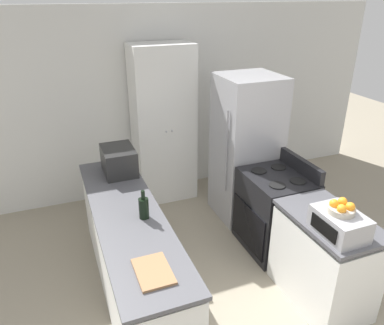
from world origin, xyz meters
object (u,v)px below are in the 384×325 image
refrigerator (246,149)px  wine_bottle (144,208)px  microwave (119,160)px  stove (274,211)px  fruit_bowl (342,208)px  pantry_cabinet (163,125)px  toaster_oven (339,224)px

refrigerator → wine_bottle: (-1.59, -1.04, 0.09)m
microwave → wine_bottle: microwave is taller
stove → fruit_bowl: 1.29m
stove → refrigerator: (0.03, 0.78, 0.46)m
fruit_bowl → wine_bottle: bearing=150.2°
wine_bottle → fruit_bowl: size_ratio=1.24×
refrigerator → fruit_bowl: size_ratio=8.48×
pantry_cabinet → stove: (0.79, -1.61, -0.61)m
refrigerator → fruit_bowl: refrigerator is taller
refrigerator → wine_bottle: refrigerator is taller
stove → wine_bottle: 1.67m
microwave → toaster_oven: bearing=-51.6°
microwave → fruit_bowl: (1.44, -1.80, 0.11)m
microwave → wine_bottle: size_ratio=1.69×
refrigerator → microwave: (-1.61, -0.05, 0.13)m
refrigerator → pantry_cabinet: bearing=134.7°
refrigerator → toaster_oven: bearing=-95.3°
fruit_bowl → microwave: bearing=128.7°
pantry_cabinet → wine_bottle: size_ratio=7.95×
stove → toaster_oven: size_ratio=2.50×
stove → wine_bottle: (-1.56, -0.26, 0.55)m
wine_bottle → microwave: bearing=91.1°
microwave → fruit_bowl: bearing=-51.3°
toaster_oven → microwave: bearing=128.4°
stove → microwave: bearing=155.3°
pantry_cabinet → stove: size_ratio=2.01×
refrigerator → toaster_oven: 1.88m
stove → refrigerator: 0.91m
pantry_cabinet → wine_bottle: 2.03m
pantry_cabinet → fruit_bowl: (0.66, -2.69, 0.08)m
microwave → toaster_oven: (1.44, -1.81, -0.04)m
stove → toaster_oven: 1.23m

